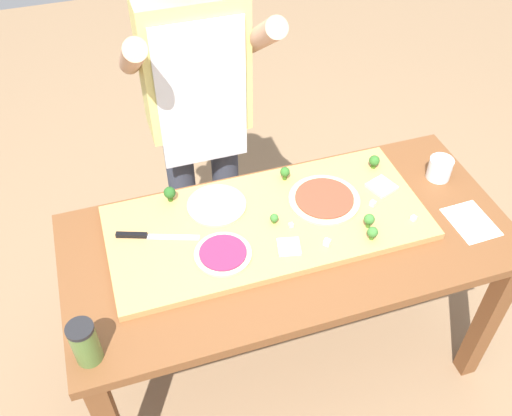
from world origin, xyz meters
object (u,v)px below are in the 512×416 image
at_px(broccoli_floret_center_right, 285,172).
at_px(broccoli_floret_back_mid, 274,218).
at_px(chefs_knife, 146,236).
at_px(pizza_slice_center, 382,187).
at_px(prep_table, 289,257).
at_px(broccoli_floret_back_left, 369,220).
at_px(pizza_whole_beet_magenta, 223,254).
at_px(recipe_note, 471,222).
at_px(cheese_crumble_b, 291,225).
at_px(cook_center, 198,104).
at_px(broccoli_floret_back_right, 170,193).
at_px(broccoli_floret_front_mid, 373,232).
at_px(cheese_crumble_a, 373,203).
at_px(pizza_whole_cheese_artichoke, 217,205).
at_px(cheese_crumble_d, 327,242).
at_px(sauce_jar, 85,343).
at_px(pizza_whole_tomato_red, 324,199).
at_px(cheese_crumble_c, 414,218).
at_px(flour_cup, 439,169).
at_px(pizza_slice_far_left, 289,247).
at_px(broccoli_floret_center_left, 374,161).

relative_size(broccoli_floret_center_right, broccoli_floret_back_mid, 1.44).
height_order(chefs_knife, pizza_slice_center, chefs_knife).
xyz_separation_m(prep_table, broccoli_floret_back_left, (0.28, -0.06, 0.17)).
distance_m(pizza_whole_beet_magenta, recipe_note, 0.92).
distance_m(broccoli_floret_center_right, cheese_crumble_b, 0.26).
bearing_deg(cook_center, recipe_note, -41.29).
relative_size(broccoli_floret_back_right, recipe_note, 0.32).
height_order(prep_table, broccoli_floret_back_right, broccoli_floret_back_right).
bearing_deg(broccoli_floret_front_mid, broccoli_floret_back_right, 147.11).
height_order(cheese_crumble_a, cook_center, cook_center).
relative_size(prep_table, pizza_whole_cheese_artichoke, 7.33).
bearing_deg(pizza_slice_center, cheese_crumble_d, -146.84).
distance_m(broccoli_floret_back_left, sauce_jar, 1.03).
distance_m(pizza_whole_tomato_red, cheese_crumble_d, 0.22).
distance_m(cheese_crumble_a, sauce_jar, 1.12).
relative_size(broccoli_floret_back_mid, cheese_crumble_c, 2.26).
height_order(pizza_slice_center, broccoli_floret_front_mid, broccoli_floret_front_mid).
bearing_deg(cheese_crumble_b, chefs_knife, 167.77).
bearing_deg(chefs_knife, prep_table, -15.13).
distance_m(flour_cup, cook_center, 0.99).
bearing_deg(chefs_knife, broccoli_floret_back_left, -14.16).
height_order(cheese_crumble_a, recipe_note, cheese_crumble_a).
xyz_separation_m(flour_cup, cook_center, (-0.85, 0.48, 0.18)).
xyz_separation_m(pizza_slice_center, pizza_slice_far_left, (-0.45, -0.18, 0.00)).
bearing_deg(cheese_crumble_a, broccoli_floret_back_right, 160.01).
bearing_deg(broccoli_floret_center_right, cheese_crumble_d, -86.36).
distance_m(broccoli_floret_back_mid, cheese_crumble_b, 0.07).
distance_m(pizza_slice_center, cheese_crumble_c, 0.19).
relative_size(pizza_whole_tomato_red, pizza_whole_beet_magenta, 1.35).
xyz_separation_m(pizza_whole_cheese_artichoke, broccoli_floret_back_mid, (0.18, -0.14, 0.01)).
xyz_separation_m(pizza_whole_beet_magenta, broccoli_floret_center_right, (0.33, 0.30, 0.03)).
distance_m(prep_table, pizza_slice_center, 0.45).
bearing_deg(broccoli_floret_back_right, prep_table, -38.09).
height_order(pizza_whole_cheese_artichoke, recipe_note, pizza_whole_cheese_artichoke).
xyz_separation_m(cheese_crumble_d, recipe_note, (0.56, -0.04, -0.04)).
bearing_deg(cheese_crumble_d, pizza_whole_beet_magenta, 169.78).
bearing_deg(prep_table, pizza_slice_far_left, -113.65).
distance_m(chefs_knife, cook_center, 0.59).
bearing_deg(recipe_note, broccoli_floret_back_right, 157.60).
distance_m(cheese_crumble_c, cook_center, 0.94).
relative_size(pizza_slice_center, broccoli_floret_back_right, 1.52).
height_order(pizza_whole_beet_magenta, cheese_crumble_d, cheese_crumble_d).
distance_m(sauce_jar, cook_center, 1.05).
bearing_deg(cheese_crumble_d, recipe_note, -4.02).
distance_m(pizza_slice_center, broccoli_floret_back_mid, 0.46).
bearing_deg(broccoli_floret_front_mid, pizza_slice_center, 55.83).
distance_m(broccoli_floret_center_right, sauce_jar, 0.98).
bearing_deg(broccoli_floret_back_left, cheese_crumble_a, 55.68).
relative_size(pizza_whole_tomato_red, broccoli_floret_center_left, 4.68).
bearing_deg(broccoli_floret_back_mid, cheese_crumble_c, -16.44).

